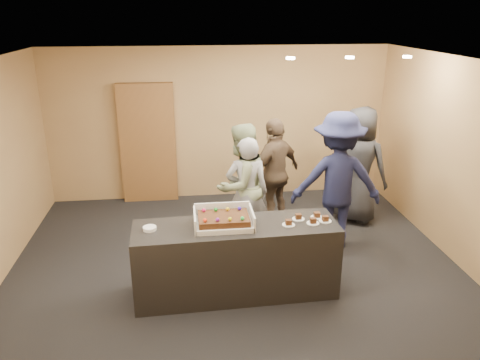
{
  "coord_description": "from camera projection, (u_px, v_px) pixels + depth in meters",
  "views": [
    {
      "loc": [
        -0.6,
        -5.65,
        3.27
      ],
      "look_at": [
        0.08,
        0.0,
        1.19
      ],
      "focal_mm": 35.0,
      "sensor_mm": 36.0,
      "label": 1
    }
  ],
  "objects": [
    {
      "name": "room",
      "position": [
        234.0,
        168.0,
        5.99
      ],
      "size": [
        6.04,
        6.0,
        2.7
      ],
      "color": "black",
      "rests_on": "ground"
    },
    {
      "name": "serving_counter",
      "position": [
        236.0,
        259.0,
        5.6
      ],
      "size": [
        2.42,
        0.77,
        0.9
      ],
      "primitive_type": "cube",
      "rotation": [
        0.0,
        0.0,
        0.03
      ],
      "color": "black",
      "rests_on": "floor"
    },
    {
      "name": "storage_cabinet",
      "position": [
        148.0,
        144.0,
        8.2
      ],
      "size": [
        0.96,
        0.15,
        2.11
      ],
      "primitive_type": "cube",
      "color": "brown",
      "rests_on": "floor"
    },
    {
      "name": "cake_box",
      "position": [
        223.0,
        222.0,
        5.44
      ],
      "size": [
        0.68,
        0.47,
        0.2
      ],
      "color": "white",
      "rests_on": "serving_counter"
    },
    {
      "name": "sheet_cake",
      "position": [
        224.0,
        218.0,
        5.4
      ],
      "size": [
        0.58,
        0.4,
        0.11
      ],
      "color": "#38200C",
      "rests_on": "cake_box"
    },
    {
      "name": "plate_stack",
      "position": [
        150.0,
        228.0,
        5.33
      ],
      "size": [
        0.15,
        0.15,
        0.04
      ],
      "primitive_type": "cylinder",
      "color": "white",
      "rests_on": "serving_counter"
    },
    {
      "name": "slice_a",
      "position": [
        289.0,
        223.0,
        5.45
      ],
      "size": [
        0.15,
        0.15,
        0.07
      ],
      "color": "white",
      "rests_on": "serving_counter"
    },
    {
      "name": "slice_b",
      "position": [
        298.0,
        217.0,
        5.6
      ],
      "size": [
        0.15,
        0.15,
        0.07
      ],
      "color": "white",
      "rests_on": "serving_counter"
    },
    {
      "name": "slice_c",
      "position": [
        313.0,
        222.0,
        5.49
      ],
      "size": [
        0.15,
        0.15,
        0.07
      ],
      "color": "white",
      "rests_on": "serving_counter"
    },
    {
      "name": "slice_d",
      "position": [
        317.0,
        216.0,
        5.64
      ],
      "size": [
        0.15,
        0.15,
        0.07
      ],
      "color": "white",
      "rests_on": "serving_counter"
    },
    {
      "name": "slice_e",
      "position": [
        325.0,
        219.0,
        5.54
      ],
      "size": [
        0.15,
        0.15,
        0.07
      ],
      "color": "white",
      "rests_on": "serving_counter"
    },
    {
      "name": "person_server_grey",
      "position": [
        247.0,
        193.0,
        6.62
      ],
      "size": [
        0.64,
        0.45,
        1.65
      ],
      "primitive_type": "imported",
      "rotation": [
        0.0,
        0.0,
        3.04
      ],
      "color": "#97969A",
      "rests_on": "floor"
    },
    {
      "name": "person_sage_man",
      "position": [
        241.0,
        185.0,
        6.71
      ],
      "size": [
        1.1,
        1.08,
        1.79
      ],
      "primitive_type": "imported",
      "rotation": [
        0.0,
        0.0,
        3.82
      ],
      "color": "#929F76",
      "rests_on": "floor"
    },
    {
      "name": "person_navy_man",
      "position": [
        337.0,
        181.0,
        6.62
      ],
      "size": [
        1.37,
        0.91,
        1.98
      ],
      "primitive_type": "imported",
      "rotation": [
        0.0,
        0.0,
        3.0
      ],
      "color": "#1B1E42",
      "rests_on": "floor"
    },
    {
      "name": "person_brown_extra",
      "position": [
        275.0,
        173.0,
        7.26
      ],
      "size": [
        1.07,
        0.96,
        1.74
      ],
      "primitive_type": "imported",
      "rotation": [
        0.0,
        0.0,
        3.79
      ],
      "color": "brown",
      "rests_on": "floor"
    },
    {
      "name": "person_dark_suit",
      "position": [
        359.0,
        165.0,
        7.43
      ],
      "size": [
        1.08,
        1.06,
        1.88
      ],
      "primitive_type": "imported",
      "rotation": [
        0.0,
        0.0,
        2.4
      ],
      "color": "#242529",
      "rests_on": "floor"
    },
    {
      "name": "ceiling_spotlights",
      "position": [
        350.0,
        57.0,
        6.18
      ],
      "size": [
        1.72,
        0.12,
        0.03
      ],
      "color": "#FFEAC6",
      "rests_on": "ceiling"
    }
  ]
}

